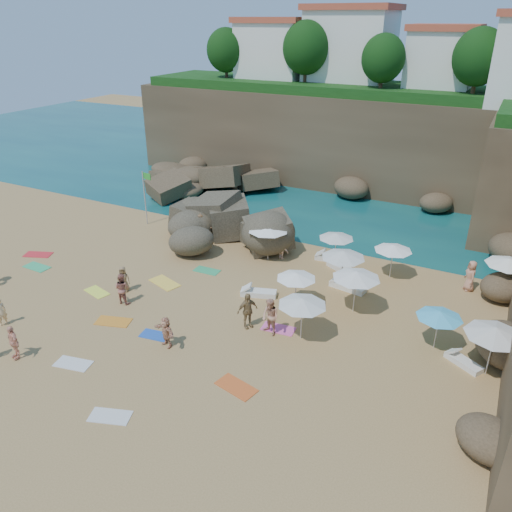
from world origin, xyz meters
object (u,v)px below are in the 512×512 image
at_px(parasol_0, 268,228).
at_px(parasol_2, 343,254).
at_px(parasol_1, 336,236).
at_px(lounger_0, 331,258).
at_px(person_stand_5, 200,227).
at_px(flag_pole, 146,191).
at_px(person_stand_3, 247,311).
at_px(rock_outcrop, 222,245).
at_px(person_stand_2, 282,248).
at_px(person_stand_1, 122,289).
at_px(person_stand_6, 1,312).
at_px(person_stand_4, 471,276).

bearing_deg(parasol_0, parasol_2, -15.07).
xyz_separation_m(parasol_1, parasol_2, (1.37, -2.85, 0.25)).
xyz_separation_m(lounger_0, person_stand_5, (-9.13, -1.09, 0.80)).
relative_size(flag_pole, person_stand_3, 2.13).
height_order(parasol_0, lounger_0, parasol_0).
bearing_deg(lounger_0, rock_outcrop, -178.25).
height_order(parasol_1, person_stand_2, parasol_1).
bearing_deg(flag_pole, rock_outcrop, -5.87).
relative_size(parasol_0, person_stand_1, 1.44).
height_order(flag_pole, person_stand_6, flag_pole).
xyz_separation_m(flag_pole, parasol_1, (14.53, 0.10, -0.71)).
bearing_deg(person_stand_5, person_stand_4, -15.38).
relative_size(rock_outcrop, person_stand_2, 4.84).
distance_m(parasol_0, person_stand_6, 15.49).
relative_size(person_stand_3, person_stand_6, 1.26).
height_order(person_stand_4, person_stand_6, person_stand_4).
bearing_deg(person_stand_6, person_stand_1, 158.13).
xyz_separation_m(parasol_2, person_stand_1, (-9.95, -6.95, -1.26)).
bearing_deg(person_stand_1, parasol_2, -148.64).
relative_size(parasol_0, person_stand_4, 1.40).
height_order(person_stand_3, person_stand_4, person_stand_3).
bearing_deg(parasol_2, person_stand_4, 25.81).
bearing_deg(person_stand_4, parasol_0, -108.38).
xyz_separation_m(parasol_2, person_stand_4, (6.49, 3.14, -1.23)).
bearing_deg(person_stand_1, parasol_0, -122.34).
relative_size(parasol_1, person_stand_5, 1.14).
xyz_separation_m(rock_outcrop, flag_pole, (-6.80, 0.70, 2.59)).
bearing_deg(person_stand_1, person_stand_3, -175.35).
relative_size(person_stand_3, person_stand_4, 1.05).
bearing_deg(rock_outcrop, person_stand_2, -0.94).
bearing_deg(parasol_2, parasol_0, 164.93).
bearing_deg(person_stand_6, person_stand_4, 145.17).
height_order(flag_pole, person_stand_3, flag_pole).
distance_m(person_stand_2, person_stand_5, 6.22).
relative_size(flag_pole, person_stand_6, 2.69).
relative_size(rock_outcrop, flag_pole, 1.77).
relative_size(parasol_1, person_stand_2, 1.46).
relative_size(person_stand_2, person_stand_3, 0.78).
height_order(rock_outcrop, person_stand_2, person_stand_2).
height_order(person_stand_2, person_stand_4, person_stand_4).
bearing_deg(person_stand_2, person_stand_1, 70.82).
bearing_deg(parasol_2, rock_outcrop, 167.33).
xyz_separation_m(rock_outcrop, person_stand_1, (-0.84, -8.99, 0.87)).
xyz_separation_m(parasol_0, person_stand_1, (-4.61, -8.39, -1.31)).
xyz_separation_m(parasol_0, person_stand_3, (2.47, -7.36, -1.24)).
bearing_deg(parasol_1, rock_outcrop, -174.07).
bearing_deg(flag_pole, parasol_0, -7.06).
distance_m(flag_pole, person_stand_5, 5.37).
distance_m(person_stand_4, person_stand_5, 17.36).
relative_size(flag_pole, lounger_0, 2.03).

